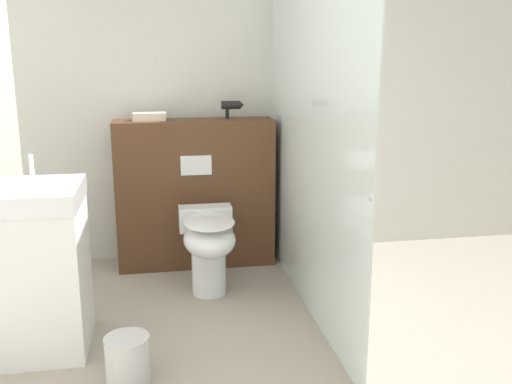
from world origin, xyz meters
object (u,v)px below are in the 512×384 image
(sink_vanity, at_px, (35,268))
(waste_bin, at_px, (128,359))
(hair_drier, at_px, (232,106))
(toilet, at_px, (209,244))

(sink_vanity, distance_m, waste_bin, 0.74)
(hair_drier, bearing_deg, toilet, -111.58)
(sink_vanity, relative_size, waste_bin, 4.43)
(sink_vanity, bearing_deg, hair_drier, 43.42)
(hair_drier, bearing_deg, waste_bin, -114.81)
(toilet, xyz_separation_m, sink_vanity, (-0.98, -0.54, 0.10))
(sink_vanity, xyz_separation_m, waste_bin, (0.48, -0.44, -0.34))
(toilet, xyz_separation_m, waste_bin, (-0.49, -0.98, -0.24))
(sink_vanity, relative_size, hair_drier, 6.19)
(hair_drier, relative_size, waste_bin, 0.72)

